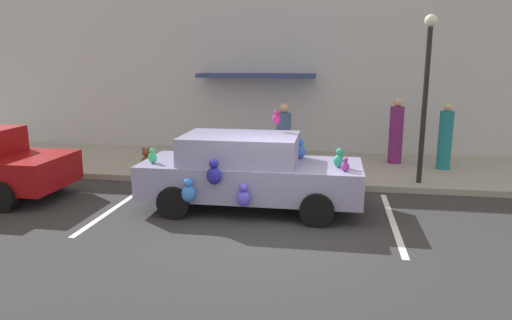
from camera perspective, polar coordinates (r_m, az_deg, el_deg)
name	(u,v)px	position (r m, az deg, el deg)	size (l,w,h in m)	color
ground_plane	(273,233)	(8.49, 2.07, -8.89)	(60.00, 60.00, 0.00)	#2D2D30
sidewalk	(296,167)	(13.23, 4.85, -0.82)	(24.00, 4.00, 0.15)	gray
storefront_building	(303,54)	(15.03, 5.69, 12.71)	(24.00, 1.25, 6.40)	#B2B7C1
parking_stripe_front	(392,221)	(9.44, 16.27, -7.15)	(0.12, 3.60, 0.01)	silver
parking_stripe_rear	(117,206)	(10.37, -16.53, -5.42)	(0.12, 3.60, 0.01)	silver
plush_covered_car	(248,171)	(9.63, -0.94, -1.35)	(4.47, 2.07, 2.01)	#8785B1
teddy_bear_on_sidewalk	(147,160)	(12.65, -13.13, -0.01)	(0.33, 0.27, 0.63)	brown
street_lamp_post	(426,82)	(11.55, 20.01, 8.88)	(0.28, 0.28, 3.88)	black
pedestrian_near_shopfront	(396,134)	(13.76, 16.66, 3.10)	(0.38, 0.38, 1.83)	#6E2064
pedestrian_walking_past	(445,139)	(13.44, 22.02, 2.39)	(0.36, 0.36, 1.76)	#1D737E
pedestrian_by_lamp	(284,137)	(13.01, 3.38, 2.84)	(0.40, 0.40, 1.71)	#425887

